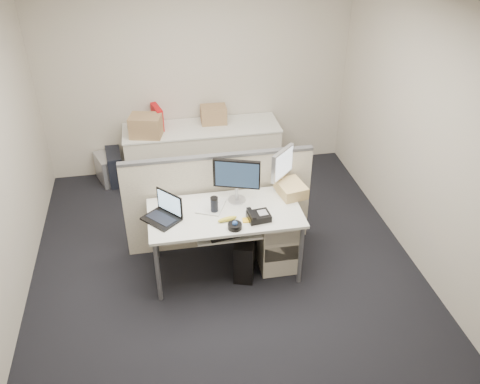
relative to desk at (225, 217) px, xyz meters
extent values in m
cube|color=black|center=(0.00, 0.00, -0.67)|extent=(4.00, 4.50, 0.01)
cube|color=white|center=(0.00, 0.00, 2.04)|extent=(4.00, 4.50, 0.01)
cube|color=#BAB0A2|center=(0.00, 2.25, 0.69)|extent=(4.00, 0.02, 2.70)
cube|color=#BAB0A2|center=(0.00, -2.25, 0.69)|extent=(4.00, 0.02, 2.70)
cube|color=#BAB0A2|center=(2.00, 0.00, 0.69)|extent=(0.02, 4.50, 2.70)
cube|color=silver|center=(0.00, 0.00, 0.05)|extent=(1.50, 0.75, 0.03)
cylinder|color=slate|center=(-0.70, -0.33, -0.31)|extent=(0.04, 0.04, 0.70)
cylinder|color=slate|center=(-0.70, 0.33, -0.31)|extent=(0.04, 0.04, 0.70)
cylinder|color=slate|center=(0.70, -0.33, -0.31)|extent=(0.04, 0.04, 0.70)
cylinder|color=slate|center=(0.70, 0.33, -0.31)|extent=(0.04, 0.04, 0.70)
cube|color=silver|center=(0.00, -0.18, -0.04)|extent=(0.62, 0.32, 0.02)
cube|color=beige|center=(0.55, 0.05, -0.34)|extent=(0.40, 0.55, 0.65)
cube|color=beige|center=(0.00, 0.45, -0.11)|extent=(2.00, 0.06, 1.10)
cube|color=beige|center=(0.00, 1.93, -0.30)|extent=(2.00, 0.60, 0.72)
cube|color=black|center=(0.15, 0.18, 0.30)|extent=(0.50, 0.32, 0.47)
cube|color=#B7B7BC|center=(0.65, 0.32, 0.29)|extent=(0.39, 0.39, 0.45)
cube|color=black|center=(-0.62, -0.02, 0.19)|extent=(0.41, 0.42, 0.25)
cylinder|color=black|center=(0.05, -0.28, 0.09)|extent=(0.17, 0.17, 0.05)
cube|color=black|center=(0.30, -0.18, 0.10)|extent=(0.23, 0.19, 0.07)
cube|color=silver|center=(-0.12, 0.12, 0.07)|extent=(0.35, 0.38, 0.01)
cube|color=yellow|center=(0.18, -0.18, 0.07)|extent=(0.08, 0.08, 0.01)
cylinder|color=black|center=(-0.10, 0.02, 0.14)|extent=(0.09, 0.09, 0.16)
ellipsoid|color=gold|center=(0.00, -0.15, 0.09)|extent=(0.20, 0.09, 0.04)
cube|color=black|center=(-0.08, 0.20, 0.07)|extent=(0.07, 0.11, 0.01)
cube|color=#DCB574|center=(0.72, 0.20, 0.13)|extent=(0.31, 0.36, 0.12)
cube|color=black|center=(0.05, -0.22, -0.02)|extent=(0.51, 0.24, 0.03)
cube|color=black|center=(0.20, -0.05, -0.44)|extent=(0.33, 0.51, 0.44)
cube|color=black|center=(-1.17, 2.03, -0.45)|extent=(0.23, 0.48, 0.43)
cube|color=#B7B7BC|center=(-1.30, 2.03, -0.47)|extent=(0.29, 0.44, 0.38)
cube|color=#9D7147|center=(-0.70, 1.81, 0.20)|extent=(0.44, 0.37, 0.29)
cube|color=#9D7147|center=(0.18, 2.05, 0.17)|extent=(0.34, 0.27, 0.24)
cube|color=#BB0A0E|center=(-0.55, 2.03, 0.21)|extent=(0.15, 0.34, 0.31)
camera|label=1|loc=(-0.59, -4.03, 2.92)|focal=38.00mm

